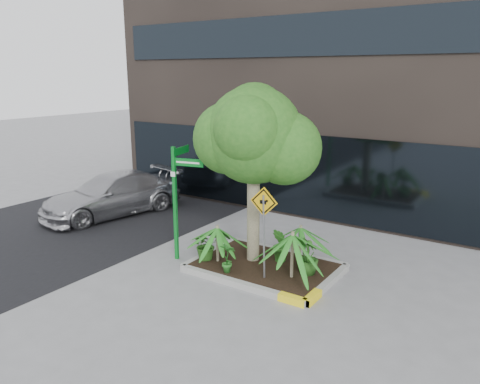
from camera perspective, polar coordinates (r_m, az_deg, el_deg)
The scene contains 14 objects.
ground at distance 11.08m, azimuth 1.32°, elevation -9.80°, with size 80.00×80.00×0.00m, color gray.
asphalt_road at distance 15.32m, azimuth -19.76°, elevation -3.71°, with size 7.00×80.00×0.01m, color black.
planter at distance 11.14m, azimuth 3.10°, elevation -9.10°, with size 3.35×2.36×0.15m.
tree at distance 10.68m, azimuth 1.74°, elevation 6.93°, with size 2.88×2.55×4.32m.
palm_front at distance 10.20m, azimuth 6.44°, elevation -5.19°, with size 1.19×1.19×1.32m.
palm_left at distance 11.05m, azimuth -2.78°, elevation -4.36°, with size 1.01×1.01×1.12m.
palm_back at distance 11.36m, azimuth 7.43°, elevation -4.30°, with size 0.93×0.93×1.03m.
parked_car at distance 15.82m, azimuth -15.36°, elevation -0.29°, with size 1.89×4.64×1.35m, color #A9A9AE.
shrub_a at distance 11.35m, azimuth -4.14°, elevation -6.41°, with size 0.66×0.66×0.73m, color #245518.
shrub_b at distance 10.62m, azimuth 8.30°, elevation -7.74°, with size 0.47×0.47×0.83m, color #275C1B.
shrub_c at distance 10.59m, azimuth -1.54°, elevation -7.93°, with size 0.38×0.38×0.73m, color #277022.
shrub_d at distance 11.17m, azimuth 5.02°, elevation -6.47°, with size 0.46×0.46×0.84m, color #296B1F.
street_sign_post at distance 11.44m, azimuth -7.59°, elevation 0.16°, with size 0.94×0.82×2.83m.
cattle_sign at distance 9.94m, azimuth 2.93°, elevation -3.13°, with size 0.64×0.14×2.07m.
Camera 1 is at (5.37, -8.57, 4.53)m, focal length 35.00 mm.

